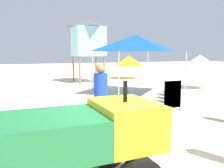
# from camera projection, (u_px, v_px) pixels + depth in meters

# --- Properties ---
(utility_cart) EXTENTS (2.55, 1.28, 1.50)m
(utility_cart) POSITION_uv_depth(u_px,v_px,m) (69.00, 138.00, 3.22)
(utility_cart) COLOR #1E6B38
(utility_cart) RESTS_ON ground
(stacked_plastic_chairs) EXTENTS (0.48, 0.48, 1.29)m
(stacked_plastic_chairs) POSITION_uv_depth(u_px,v_px,m) (170.00, 98.00, 6.29)
(stacked_plastic_chairs) COLOR white
(stacked_plastic_chairs) RESTS_ON ground
(lifeguard_near_left) EXTENTS (0.32, 0.32, 1.64)m
(lifeguard_near_left) POSITION_uv_depth(u_px,v_px,m) (101.00, 94.00, 5.64)
(lifeguard_near_left) COLOR red
(lifeguard_near_left) RESTS_ON ground
(popup_canopy) EXTENTS (3.17, 3.17, 2.70)m
(popup_canopy) POSITION_uv_depth(u_px,v_px,m) (136.00, 43.00, 11.11)
(popup_canopy) COLOR #B2B2B7
(popup_canopy) RESTS_ON ground
(lifeguard_tower) EXTENTS (1.98, 1.98, 3.93)m
(lifeguard_tower) POSITION_uv_depth(u_px,v_px,m) (88.00, 38.00, 15.43)
(lifeguard_tower) COLOR olive
(lifeguard_tower) RESTS_ON ground
(beach_umbrella_left) EXTENTS (1.74, 1.74, 1.79)m
(beach_umbrella_left) POSITION_uv_depth(u_px,v_px,m) (200.00, 61.00, 12.83)
(beach_umbrella_left) COLOR beige
(beach_umbrella_left) RESTS_ON ground
(beach_umbrella_far) EXTENTS (2.11, 2.11, 1.68)m
(beach_umbrella_far) POSITION_uv_depth(u_px,v_px,m) (129.00, 61.00, 17.86)
(beach_umbrella_far) COLOR beige
(beach_umbrella_far) RESTS_ON ground
(traffic_cone_near) EXTENTS (0.32, 0.32, 0.46)m
(traffic_cone_near) POSITION_uv_depth(u_px,v_px,m) (116.00, 114.00, 6.66)
(traffic_cone_near) COLOR orange
(traffic_cone_near) RESTS_ON ground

